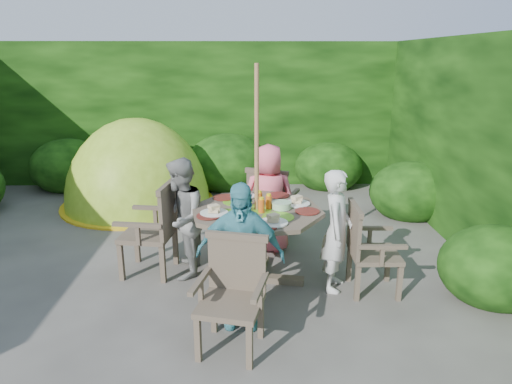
{
  "coord_description": "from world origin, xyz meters",
  "views": [
    {
      "loc": [
        0.98,
        -4.54,
        2.26
      ],
      "look_at": [
        1.06,
        0.18,
        0.85
      ],
      "focal_mm": 32.0,
      "sensor_mm": 36.0,
      "label": 1
    }
  ],
  "objects_px": {
    "garden_chair_back": "(271,204)",
    "child_right": "(337,231)",
    "child_back": "(269,199)",
    "dome_tent": "(140,204)",
    "garden_chair_right": "(367,248)",
    "garden_chair_left": "(155,228)",
    "parasol_pole": "(257,179)",
    "child_front": "(240,256)",
    "patio_table": "(257,221)",
    "garden_chair_front": "(233,292)",
    "child_left": "(181,219)"
  },
  "relations": [
    {
      "from": "garden_chair_front",
      "to": "child_left",
      "type": "xyz_separation_m",
      "value": [
        -0.58,
        1.24,
        0.17
      ]
    },
    {
      "from": "garden_chair_right",
      "to": "child_front",
      "type": "relative_size",
      "value": 0.67
    },
    {
      "from": "child_left",
      "to": "patio_table",
      "type": "bearing_deg",
      "value": 78.33
    },
    {
      "from": "garden_chair_back",
      "to": "dome_tent",
      "type": "xyz_separation_m",
      "value": [
        -2.02,
        1.52,
        -0.49
      ]
    },
    {
      "from": "garden_chair_right",
      "to": "child_left",
      "type": "height_order",
      "value": "child_left"
    },
    {
      "from": "child_front",
      "to": "child_left",
      "type": "bearing_deg",
      "value": 130.67
    },
    {
      "from": "garden_chair_back",
      "to": "child_front",
      "type": "height_order",
      "value": "child_front"
    },
    {
      "from": "garden_chair_back",
      "to": "garden_chair_right",
      "type": "bearing_deg",
      "value": 146.78
    },
    {
      "from": "garden_chair_left",
      "to": "child_right",
      "type": "xyz_separation_m",
      "value": [
        1.86,
        -0.37,
        0.1
      ]
    },
    {
      "from": "child_back",
      "to": "dome_tent",
      "type": "xyz_separation_m",
      "value": [
        -1.97,
        1.82,
        -0.65
      ]
    },
    {
      "from": "garden_chair_right",
      "to": "parasol_pole",
      "type": "bearing_deg",
      "value": 79.09
    },
    {
      "from": "child_right",
      "to": "parasol_pole",
      "type": "bearing_deg",
      "value": 95.09
    },
    {
      "from": "garden_chair_back",
      "to": "child_right",
      "type": "xyz_separation_m",
      "value": [
        0.59,
        -1.24,
        0.12
      ]
    },
    {
      "from": "parasol_pole",
      "to": "child_front",
      "type": "relative_size",
      "value": 1.71
    },
    {
      "from": "patio_table",
      "to": "garden_chair_left",
      "type": "height_order",
      "value": "garden_chair_left"
    },
    {
      "from": "child_right",
      "to": "child_back",
      "type": "xyz_separation_m",
      "value": [
        -0.63,
        0.94,
        0.04
      ]
    },
    {
      "from": "child_left",
      "to": "dome_tent",
      "type": "xyz_separation_m",
      "value": [
        -1.04,
        2.45,
        -0.64
      ]
    },
    {
      "from": "child_back",
      "to": "child_front",
      "type": "xyz_separation_m",
      "value": [
        -0.31,
        -1.57,
        -0.0
      ]
    },
    {
      "from": "garden_chair_left",
      "to": "child_back",
      "type": "xyz_separation_m",
      "value": [
        1.23,
        0.57,
        0.13
      ]
    },
    {
      "from": "garden_chair_right",
      "to": "garden_chair_back",
      "type": "distance_m",
      "value": 1.58
    },
    {
      "from": "child_left",
      "to": "child_right",
      "type": "bearing_deg",
      "value": 78.26
    },
    {
      "from": "garden_chair_left",
      "to": "dome_tent",
      "type": "xyz_separation_m",
      "value": [
        -0.75,
        2.39,
        -0.52
      ]
    },
    {
      "from": "garden_chair_front",
      "to": "child_right",
      "type": "xyz_separation_m",
      "value": [
        0.99,
        0.93,
        0.15
      ]
    },
    {
      "from": "patio_table",
      "to": "child_front",
      "type": "xyz_separation_m",
      "value": [
        -0.16,
        -0.79,
        -0.02
      ]
    },
    {
      "from": "child_back",
      "to": "patio_table",
      "type": "bearing_deg",
      "value": 75.56
    },
    {
      "from": "garden_chair_right",
      "to": "garden_chair_back",
      "type": "xyz_separation_m",
      "value": [
        -0.89,
        1.31,
        0.03
      ]
    },
    {
      "from": "child_right",
      "to": "child_back",
      "type": "distance_m",
      "value": 1.13
    },
    {
      "from": "garden_chair_right",
      "to": "child_right",
      "type": "relative_size",
      "value": 0.71
    },
    {
      "from": "garden_chair_right",
      "to": "child_back",
      "type": "height_order",
      "value": "child_back"
    },
    {
      "from": "parasol_pole",
      "to": "dome_tent",
      "type": "xyz_separation_m",
      "value": [
        -1.82,
        2.61,
        -1.1
      ]
    },
    {
      "from": "garden_chair_front",
      "to": "child_left",
      "type": "distance_m",
      "value": 1.37
    },
    {
      "from": "garden_chair_right",
      "to": "garden_chair_back",
      "type": "bearing_deg",
      "value": 35.0
    },
    {
      "from": "child_front",
      "to": "dome_tent",
      "type": "height_order",
      "value": "dome_tent"
    },
    {
      "from": "child_back",
      "to": "garden_chair_right",
      "type": "bearing_deg",
      "value": 128.85
    },
    {
      "from": "patio_table",
      "to": "garden_chair_back",
      "type": "height_order",
      "value": "patio_table"
    },
    {
      "from": "patio_table",
      "to": "child_right",
      "type": "height_order",
      "value": "child_right"
    },
    {
      "from": "child_right",
      "to": "dome_tent",
      "type": "bearing_deg",
      "value": 59.53
    },
    {
      "from": "dome_tent",
      "to": "garden_chair_back",
      "type": "bearing_deg",
      "value": -54.03
    },
    {
      "from": "garden_chair_left",
      "to": "dome_tent",
      "type": "relative_size",
      "value": 0.35
    },
    {
      "from": "garden_chair_front",
      "to": "child_back",
      "type": "distance_m",
      "value": 1.91
    },
    {
      "from": "patio_table",
      "to": "garden_chair_left",
      "type": "relative_size",
      "value": 1.65
    },
    {
      "from": "garden_chair_front",
      "to": "child_front",
      "type": "relative_size",
      "value": 0.68
    },
    {
      "from": "child_right",
      "to": "child_front",
      "type": "relative_size",
      "value": 0.95
    },
    {
      "from": "garden_chair_back",
      "to": "garden_chair_front",
      "type": "relative_size",
      "value": 1.06
    },
    {
      "from": "child_right",
      "to": "dome_tent",
      "type": "xyz_separation_m",
      "value": [
        -2.61,
        2.76,
        -0.61
      ]
    },
    {
      "from": "patio_table",
      "to": "garden_chair_left",
      "type": "xyz_separation_m",
      "value": [
        -1.08,
        0.21,
        -0.15
      ]
    },
    {
      "from": "child_left",
      "to": "dome_tent",
      "type": "relative_size",
      "value": 0.46
    },
    {
      "from": "patio_table",
      "to": "dome_tent",
      "type": "distance_m",
      "value": 3.25
    },
    {
      "from": "garden_chair_right",
      "to": "garden_chair_front",
      "type": "bearing_deg",
      "value": 124.48
    },
    {
      "from": "garden_chair_right",
      "to": "dome_tent",
      "type": "relative_size",
      "value": 0.31
    }
  ]
}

